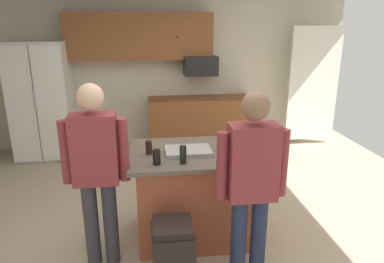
% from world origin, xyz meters
% --- Properties ---
extents(floor, '(7.04, 7.04, 0.00)m').
position_xyz_m(floor, '(0.00, 0.00, 0.00)').
color(floor, '#B7A88E').
rests_on(floor, ground).
extents(back_wall, '(6.40, 0.10, 2.60)m').
position_xyz_m(back_wall, '(0.00, 2.80, 1.30)').
color(back_wall, beige).
rests_on(back_wall, ground).
extents(french_door_window_panel, '(0.90, 0.06, 2.00)m').
position_xyz_m(french_door_window_panel, '(2.60, 2.40, 1.10)').
color(french_door_window_panel, white).
rests_on(french_door_window_panel, ground).
extents(cabinet_run_upper, '(2.40, 0.38, 0.75)m').
position_xyz_m(cabinet_run_upper, '(-0.40, 2.60, 1.93)').
color(cabinet_run_upper, brown).
extents(cabinet_run_lower, '(1.80, 0.63, 0.90)m').
position_xyz_m(cabinet_run_lower, '(0.60, 2.48, 0.45)').
color(cabinet_run_lower, brown).
rests_on(cabinet_run_lower, ground).
extents(refrigerator, '(0.89, 0.76, 1.88)m').
position_xyz_m(refrigerator, '(-2.00, 2.38, 0.94)').
color(refrigerator, white).
rests_on(refrigerator, ground).
extents(microwave_over_range, '(0.56, 0.40, 0.32)m').
position_xyz_m(microwave_over_range, '(0.60, 2.50, 1.45)').
color(microwave_over_range, black).
extents(kitchen_island, '(1.30, 0.91, 0.94)m').
position_xyz_m(kitchen_island, '(0.15, -0.23, 0.48)').
color(kitchen_island, '#AD5638').
rests_on(kitchen_island, ground).
extents(person_elder_center, '(0.57, 0.22, 1.67)m').
position_xyz_m(person_elder_center, '(0.48, -0.99, 0.96)').
color(person_elder_center, '#232D4C').
rests_on(person_elder_center, ground).
extents(person_host_foreground, '(0.57, 0.22, 1.68)m').
position_xyz_m(person_host_foreground, '(-0.77, -0.56, 0.97)').
color(person_host_foreground, '#383842').
rests_on(person_host_foreground, ground).
extents(glass_short_whisky, '(0.06, 0.06, 0.16)m').
position_xyz_m(glass_short_whisky, '(-0.01, -0.52, 1.02)').
color(glass_short_whisky, black).
rests_on(glass_short_whisky, kitchen_island).
extents(mug_blue_stoneware, '(0.12, 0.08, 0.11)m').
position_xyz_m(mug_blue_stoneware, '(0.46, -0.20, 0.99)').
color(mug_blue_stoneware, '#4C6B99').
rests_on(mug_blue_stoneware, kitchen_island).
extents(glass_stout_tall, '(0.07, 0.07, 0.14)m').
position_xyz_m(glass_stout_tall, '(-0.24, -0.51, 1.01)').
color(glass_stout_tall, black).
rests_on(glass_stout_tall, kitchen_island).
extents(glass_pilsner, '(0.06, 0.06, 0.13)m').
position_xyz_m(glass_pilsner, '(-0.31, -0.25, 1.01)').
color(glass_pilsner, black).
rests_on(glass_pilsner, kitchen_island).
extents(serving_tray, '(0.44, 0.30, 0.04)m').
position_xyz_m(serving_tray, '(0.07, -0.27, 0.96)').
color(serving_tray, '#B7B7BC').
rests_on(serving_tray, kitchen_island).
extents(trash_bin, '(0.34, 0.34, 0.61)m').
position_xyz_m(trash_bin, '(-0.14, -0.96, 0.30)').
color(trash_bin, black).
rests_on(trash_bin, ground).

